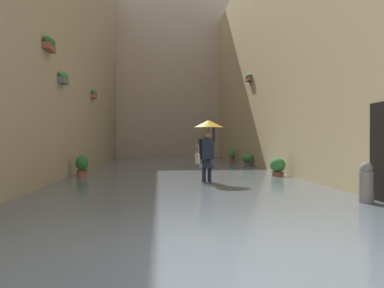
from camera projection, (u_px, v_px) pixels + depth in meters
The scene contains 11 objects.
ground_plane at pixel (176, 173), 16.09m from camera, with size 60.00×60.00×0.00m, color gray.
flood_water at pixel (176, 171), 16.09m from camera, with size 8.58×29.67×0.13m, color slate.
building_facade_left at pixel (284, 53), 16.46m from camera, with size 2.04×27.67×10.56m.
building_facade_right at pixel (62, 34), 15.59m from camera, with size 2.04×27.67×11.79m.
building_facade_far at pixel (168, 75), 28.71m from camera, with size 11.38×1.80×12.89m, color tan.
person_wading at pixel (208, 140), 11.30m from camera, with size 0.90×0.90×2.09m.
potted_plant_near_right at pixel (82, 167), 13.13m from camera, with size 0.44×0.44×0.88m.
potted_plant_far_left at pixel (247, 160), 18.30m from camera, with size 0.55×0.55×0.76m.
potted_plant_mid_left at pixel (278, 168), 13.26m from camera, with size 0.56×0.56×0.78m.
potted_plant_near_left at pixel (232, 156), 21.85m from camera, with size 0.40×0.40×0.94m.
mooring_bollard at pixel (366, 185), 7.59m from camera, with size 0.30×0.30×0.96m.
Camera 1 is at (0.76, 4.24, 1.40)m, focal length 34.75 mm.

